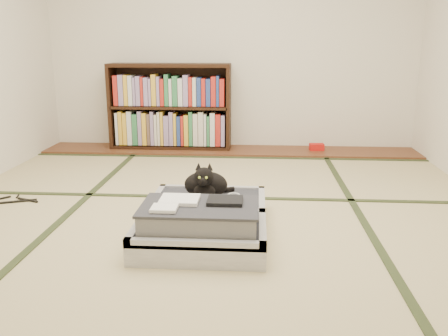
{
  "coord_description": "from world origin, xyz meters",
  "views": [
    {
      "loc": [
        0.28,
        -3.01,
        1.15
      ],
      "look_at": [
        0.05,
        0.35,
        0.25
      ],
      "focal_mm": 38.0,
      "sensor_mm": 36.0,
      "label": 1
    }
  ],
  "objects": [
    {
      "name": "cable_coil",
      "position": [
        0.14,
        -0.01,
        0.15
      ],
      "size": [
        0.1,
        0.1,
        0.02
      ],
      "color": "white",
      "rests_on": "suitcase"
    },
    {
      "name": "hanger",
      "position": [
        -1.53,
        0.2,
        0.01
      ],
      "size": [
        0.4,
        0.25,
        0.01
      ],
      "color": "black",
      "rests_on": "floor"
    },
    {
      "name": "wood_strip",
      "position": [
        0.0,
        2.0,
        0.01
      ],
      "size": [
        4.0,
        0.5,
        0.02
      ],
      "primitive_type": "cube",
      "color": "brown",
      "rests_on": "ground"
    },
    {
      "name": "tatami_borders",
      "position": [
        0.0,
        0.49,
        0.0
      ],
      "size": [
        4.0,
        4.5,
        0.01
      ],
      "color": "#2D381E",
      "rests_on": "ground"
    },
    {
      "name": "bookcase",
      "position": [
        -0.65,
        2.07,
        0.45
      ],
      "size": [
        1.31,
        0.3,
        0.92
      ],
      "color": "black",
      "rests_on": "wood_strip"
    },
    {
      "name": "cat",
      "position": [
        -0.04,
        -0.04,
        0.24
      ],
      "size": [
        0.33,
        0.33,
        0.27
      ],
      "color": "black",
      "rests_on": "suitcase"
    },
    {
      "name": "suitcase",
      "position": [
        -0.03,
        -0.33,
        0.1
      ],
      "size": [
        0.74,
        0.99,
        0.29
      ],
      "color": "silver",
      "rests_on": "floor"
    },
    {
      "name": "floor",
      "position": [
        0.0,
        0.0,
        0.0
      ],
      "size": [
        4.5,
        4.5,
        0.0
      ],
      "primitive_type": "plane",
      "color": "tan",
      "rests_on": "ground"
    },
    {
      "name": "red_item",
      "position": [
        0.93,
        2.03,
        0.06
      ],
      "size": [
        0.16,
        0.1,
        0.07
      ],
      "primitive_type": "cube",
      "rotation": [
        0.0,
        0.0,
        0.09
      ],
      "color": "red",
      "rests_on": "wood_strip"
    }
  ]
}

